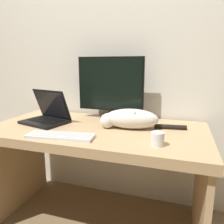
{
  "coord_description": "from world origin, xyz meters",
  "views": [
    {
      "loc": [
        0.56,
        -1.01,
        1.22
      ],
      "look_at": [
        0.13,
        0.35,
        0.9
      ],
      "focal_mm": 35.0,
      "sensor_mm": 36.0,
      "label": 1
    }
  ],
  "objects_px": {
    "external_keyboard": "(60,136)",
    "monitor": "(110,87)",
    "laptop": "(47,116)",
    "coffee_mug": "(158,139)",
    "cat": "(130,119)"
  },
  "relations": [
    {
      "from": "laptop",
      "to": "coffee_mug",
      "type": "distance_m",
      "value": 0.9
    },
    {
      "from": "laptop",
      "to": "cat",
      "type": "distance_m",
      "value": 0.65
    },
    {
      "from": "laptop",
      "to": "cat",
      "type": "xyz_separation_m",
      "value": [
        0.65,
        0.04,
        0.02
      ]
    },
    {
      "from": "monitor",
      "to": "coffee_mug",
      "type": "height_order",
      "value": "monitor"
    },
    {
      "from": "monitor",
      "to": "cat",
      "type": "height_order",
      "value": "monitor"
    },
    {
      "from": "monitor",
      "to": "laptop",
      "type": "height_order",
      "value": "monitor"
    },
    {
      "from": "monitor",
      "to": "external_keyboard",
      "type": "xyz_separation_m",
      "value": [
        -0.15,
        -0.55,
        -0.25
      ]
    },
    {
      "from": "laptop",
      "to": "coffee_mug",
      "type": "relative_size",
      "value": 4.92
    },
    {
      "from": "monitor",
      "to": "external_keyboard",
      "type": "height_order",
      "value": "monitor"
    },
    {
      "from": "external_keyboard",
      "to": "cat",
      "type": "xyz_separation_m",
      "value": [
        0.36,
        0.33,
        0.06
      ]
    },
    {
      "from": "laptop",
      "to": "coffee_mug",
      "type": "bearing_deg",
      "value": -0.57
    },
    {
      "from": "laptop",
      "to": "external_keyboard",
      "type": "distance_m",
      "value": 0.41
    },
    {
      "from": "monitor",
      "to": "external_keyboard",
      "type": "distance_m",
      "value": 0.62
    },
    {
      "from": "coffee_mug",
      "to": "laptop",
      "type": "bearing_deg",
      "value": 164.68
    },
    {
      "from": "external_keyboard",
      "to": "monitor",
      "type": "bearing_deg",
      "value": 68.03
    }
  ]
}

